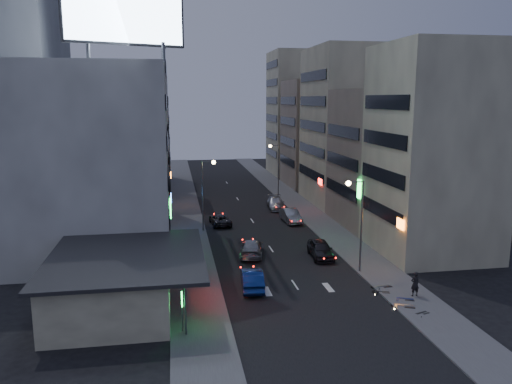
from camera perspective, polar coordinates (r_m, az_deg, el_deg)
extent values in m
plane|color=black|center=(37.80, 5.97, -12.67)|extent=(180.00, 180.00, 0.00)
cube|color=#4C4C4F|center=(65.14, -7.97, -2.67)|extent=(4.00, 120.00, 0.12)
cube|color=#4C4C4F|center=(67.44, 5.75, -2.16)|extent=(4.00, 120.00, 0.12)
cube|color=beige|center=(38.03, -15.97, -9.97)|extent=(8.00, 12.00, 3.60)
cube|color=black|center=(37.29, -14.59, -7.14)|extent=(11.00, 13.00, 0.25)
cube|color=black|center=(37.33, -8.20, -7.93)|extent=(0.12, 4.00, 0.90)
cube|color=#FF1E14|center=(37.33, -8.08, -7.93)|extent=(0.04, 3.70, 0.70)
cube|color=silver|center=(54.26, -17.46, 3.87)|extent=(14.00, 24.00, 18.00)
cube|color=gray|center=(58.82, -26.40, 11.57)|extent=(10.00, 14.00, 34.00)
cube|color=beige|center=(50.52, 19.59, 4.43)|extent=(10.00, 11.00, 20.00)
cube|color=gray|center=(61.18, 14.68, 3.78)|extent=(11.00, 12.00, 16.00)
cube|color=beige|center=(72.77, 10.24, 7.37)|extent=(10.00, 14.00, 22.00)
cube|color=silver|center=(78.80, -13.98, 6.73)|extent=(11.00, 10.00, 20.00)
cube|color=gray|center=(91.94, -13.63, 5.69)|extent=(12.00, 10.00, 15.00)
cube|color=gray|center=(87.28, 7.18, 6.65)|extent=(11.00, 12.00, 18.00)
cube|color=beige|center=(100.74, 5.20, 8.91)|extent=(12.00, 12.00, 24.00)
cylinder|color=#595B60|center=(44.07, -18.64, 15.08)|extent=(0.30, 0.30, 1.50)
cylinder|color=#595B60|center=(43.59, -10.54, 15.50)|extent=(0.30, 0.30, 1.50)
cube|color=black|center=(44.08, -14.81, 19.14)|extent=(9.52, 3.75, 5.00)
cube|color=#B3CFEF|center=(43.87, -14.73, 19.19)|extent=(9.04, 3.34, 4.60)
cylinder|color=#595B60|center=(43.81, 11.95, -3.87)|extent=(0.16, 0.16, 8.00)
cylinder|color=#595B60|center=(42.76, 11.28, 1.14)|extent=(1.40, 0.10, 0.10)
sphere|color=#FFD88C|center=(42.57, 10.52, 0.99)|extent=(0.44, 0.44, 0.44)
cylinder|color=#595B60|center=(56.54, -6.12, -0.45)|extent=(0.16, 0.16, 8.00)
cylinder|color=#595B60|center=(55.98, -5.48, 3.50)|extent=(1.40, 0.10, 0.10)
sphere|color=#FFD88C|center=(56.03, -4.86, 3.41)|extent=(0.44, 0.44, 0.44)
cylinder|color=#595B60|center=(75.86, 2.59, 2.42)|extent=(0.16, 0.16, 8.00)
cylinder|color=#595B60|center=(75.27, 2.09, 5.35)|extent=(1.40, 0.10, 0.10)
sphere|color=#FFD88C|center=(75.16, 1.64, 5.27)|extent=(0.44, 0.44, 0.44)
imported|color=black|center=(48.14, 7.39, -6.49)|extent=(2.25, 4.96, 1.65)
imported|color=#9D9FA4|center=(61.24, 3.97, -2.72)|extent=(2.00, 5.01, 1.62)
imported|color=#2A292F|center=(59.98, -4.12, -3.16)|extent=(2.56, 4.90, 1.32)
imported|color=#95969C|center=(68.55, 2.29, -1.28)|extent=(2.69, 5.66, 1.59)
imported|color=navy|center=(40.29, -0.44, -9.90)|extent=(2.06, 4.88, 1.57)
imported|color=gray|center=(48.36, -0.47, -6.39)|extent=(3.24, 5.60, 1.53)
imported|color=black|center=(40.29, 17.72, -9.97)|extent=(0.77, 0.56, 1.93)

